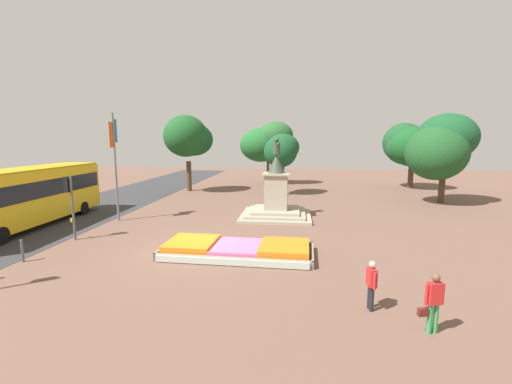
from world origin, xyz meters
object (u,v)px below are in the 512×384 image
object	(u,v)px
pedestrian_near_planter	(371,282)
kerb_bollard_mid_a	(22,250)
traffic_light_mid_block	(70,196)
pedestrian_with_handbag	(433,300)
banner_pole	(115,161)
city_bus	(25,194)
flower_planter	(237,250)
statue_monument	(276,200)

from	to	relation	value
pedestrian_near_planter	kerb_bollard_mid_a	world-z (taller)	pedestrian_near_planter
pedestrian_near_planter	traffic_light_mid_block	bearing A→B (deg)	156.72
pedestrian_with_handbag	pedestrian_near_planter	world-z (taller)	pedestrian_with_handbag
banner_pole	pedestrian_near_planter	distance (m)	17.28
city_bus	pedestrian_near_planter	size ratio (longest dim) A/B	7.56
flower_planter	traffic_light_mid_block	bearing A→B (deg)	170.82
pedestrian_with_handbag	traffic_light_mid_block	bearing A→B (deg)	154.95
city_bus	kerb_bollard_mid_a	xyz separation A→B (m)	(4.16, -5.27, -1.49)
statue_monument	traffic_light_mid_block	bearing A→B (deg)	-147.23
statue_monument	traffic_light_mid_block	xyz separation A→B (m)	(-10.20, -6.57, 1.11)
city_bus	pedestrian_with_handbag	world-z (taller)	city_bus
traffic_light_mid_block	city_bus	distance (m)	4.64
pedestrian_with_handbag	kerb_bollard_mid_a	distance (m)	15.63
pedestrian_near_planter	kerb_bollard_mid_a	bearing A→B (deg)	169.27
statue_monument	kerb_bollard_mid_a	xyz separation A→B (m)	(-10.24, -9.88, -0.66)
traffic_light_mid_block	kerb_bollard_mid_a	size ratio (longest dim) A/B	3.33
city_bus	statue_monument	bearing A→B (deg)	17.74
flower_planter	city_bus	distance (m)	13.64
city_bus	kerb_bollard_mid_a	bearing A→B (deg)	-51.69
statue_monument	city_bus	world-z (taller)	statue_monument
flower_planter	banner_pole	xyz separation A→B (m)	(-8.72, 5.76, 3.56)
city_bus	banner_pole	bearing A→B (deg)	28.32
flower_planter	city_bus	size ratio (longest dim) A/B	0.59
city_bus	kerb_bollard_mid_a	size ratio (longest dim) A/B	11.81
kerb_bollard_mid_a	flower_planter	bearing A→B (deg)	11.85
traffic_light_mid_block	statue_monument	bearing A→B (deg)	32.77
traffic_light_mid_block	pedestrian_near_planter	bearing A→B (deg)	-23.28
pedestrian_with_handbag	flower_planter	bearing A→B (deg)	137.89
traffic_light_mid_block	banner_pole	distance (m)	4.59
statue_monument	banner_pole	bearing A→B (deg)	-167.36
statue_monument	pedestrian_near_planter	distance (m)	13.00
flower_planter	traffic_light_mid_block	size ratio (longest dim) A/B	2.09
banner_pole	pedestrian_near_planter	xyz separation A→B (m)	(13.60, -10.25, -2.93)
flower_planter	pedestrian_with_handbag	xyz separation A→B (m)	(6.23, -5.63, 0.69)
statue_monument	banner_pole	world-z (taller)	banner_pole
traffic_light_mid_block	flower_planter	bearing A→B (deg)	-9.18
traffic_light_mid_block	banner_pole	xyz separation A→B (m)	(0.18, 4.32, 1.53)
statue_monument	pedestrian_near_planter	size ratio (longest dim) A/B	3.42
banner_pole	pedestrian_with_handbag	bearing A→B (deg)	-37.30
pedestrian_near_planter	pedestrian_with_handbag	bearing A→B (deg)	-40.17
banner_pole	city_bus	xyz separation A→B (m)	(-4.38, -2.36, -1.81)
flower_planter	pedestrian_with_handbag	bearing A→B (deg)	-42.11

